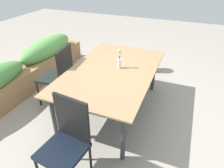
{
  "coord_description": "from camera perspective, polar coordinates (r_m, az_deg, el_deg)",
  "views": [
    {
      "loc": [
        -2.44,
        -1.0,
        2.04
      ],
      "look_at": [
        -0.08,
        -0.05,
        0.48
      ],
      "focal_mm": 32.3,
      "sensor_mm": 36.0,
      "label": 1
    }
  ],
  "objects": [
    {
      "name": "chair_far_side",
      "position": [
        3.26,
        -14.79,
        3.03
      ],
      "size": [
        0.5,
        0.5,
        0.95
      ],
      "rotation": [
        0.0,
        0.0,
        0.11
      ],
      "color": "black",
      "rests_on": "ground"
    },
    {
      "name": "chair_end_left",
      "position": [
        2.1,
        -12.68,
        -14.99
      ],
      "size": [
        0.46,
        0.46,
        0.96
      ],
      "rotation": [
        0.0,
        0.0,
        1.45
      ],
      "color": "black",
      "rests_on": "ground"
    },
    {
      "name": "planter_box",
      "position": [
        3.95,
        -23.66,
        3.32
      ],
      "size": [
        3.2,
        0.49,
        0.72
      ],
      "color": "olive",
      "rests_on": "ground"
    },
    {
      "name": "potted_plant",
      "position": [
        4.35,
        11.41,
        6.44
      ],
      "size": [
        0.26,
        0.26,
        0.45
      ],
      "color": "gray",
      "rests_on": "ground"
    },
    {
      "name": "dining_table",
      "position": [
        2.89,
        0.0,
        3.08
      ],
      "size": [
        1.89,
        1.17,
        0.71
      ],
      "color": "#8C704C",
      "rests_on": "ground"
    },
    {
      "name": "ground_plane",
      "position": [
        3.33,
        -0.3,
        -6.13
      ],
      "size": [
        12.0,
        12.0,
        0.0
      ],
      "primitive_type": "plane",
      "color": "gray"
    },
    {
      "name": "flower_vase",
      "position": [
        2.87,
        2.1,
        6.9
      ],
      "size": [
        0.05,
        0.05,
        0.29
      ],
      "color": "silver",
      "rests_on": "dining_table"
    }
  ]
}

